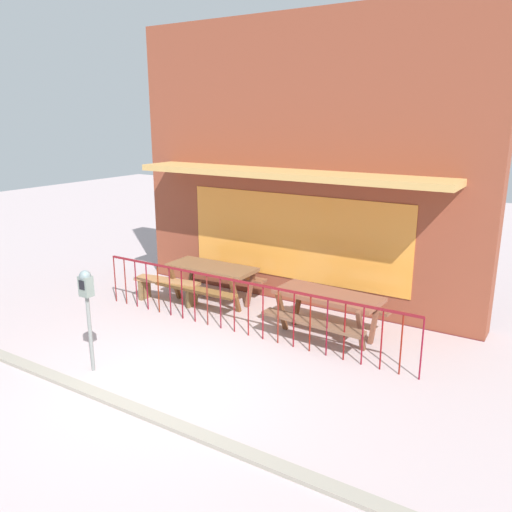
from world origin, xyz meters
TOP-DOWN VIEW (x-y plane):
  - ground at (0.00, 0.00)m, footprint 40.00×40.00m
  - pub_storefront at (0.00, 4.22)m, footprint 7.31×1.42m
  - patio_fence_front at (-0.00, 2.11)m, footprint 6.17×0.04m
  - picnic_table_left at (-1.36, 3.10)m, footprint 1.83×1.39m
  - picnic_table_right at (1.31, 2.80)m, footprint 1.87×1.45m
  - patio_bench at (-2.14, 2.63)m, footprint 1.43×0.53m
  - parking_meter_near at (-1.12, -0.19)m, footprint 0.18×0.17m
  - curb_edge at (0.00, -0.66)m, footprint 10.24×0.20m

SIDE VIEW (x-z plane):
  - ground at x=0.00m, z-range 0.00..0.00m
  - curb_edge at x=0.00m, z-range -0.06..0.06m
  - patio_bench at x=-2.14m, z-range 0.11..0.59m
  - picnic_table_left at x=-1.36m, z-range 0.21..1.01m
  - picnic_table_right at x=1.31m, z-range 0.21..1.01m
  - patio_fence_front at x=0.00m, z-range 0.18..1.15m
  - parking_meter_near at x=-1.12m, z-range 0.42..1.98m
  - pub_storefront at x=0.00m, z-range -0.02..5.49m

